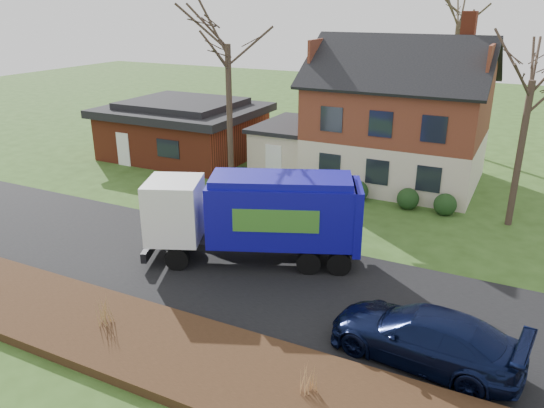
% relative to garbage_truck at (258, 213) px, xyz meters
% --- Properties ---
extents(ground, '(120.00, 120.00, 0.00)m').
position_rel_garbage_truck_xyz_m(ground, '(0.14, -1.22, -2.06)').
color(ground, '#2D4A18').
rests_on(ground, ground).
extents(road, '(80.00, 7.00, 0.02)m').
position_rel_garbage_truck_xyz_m(road, '(0.14, -1.22, -2.05)').
color(road, black).
rests_on(road, ground).
extents(mulch_verge, '(80.00, 3.50, 0.30)m').
position_rel_garbage_truck_xyz_m(mulch_verge, '(0.14, -6.52, -1.91)').
color(mulch_verge, black).
rests_on(mulch_verge, ground).
extents(main_house, '(12.95, 8.95, 9.26)m').
position_rel_garbage_truck_xyz_m(main_house, '(1.63, 12.69, 1.97)').
color(main_house, beige).
rests_on(main_house, ground).
extents(ranch_house, '(9.80, 8.20, 3.70)m').
position_rel_garbage_truck_xyz_m(ranch_house, '(-11.86, 11.78, -0.24)').
color(ranch_house, maroon).
rests_on(ranch_house, ground).
extents(garbage_truck, '(8.54, 5.27, 3.57)m').
position_rel_garbage_truck_xyz_m(garbage_truck, '(0.00, 0.00, 0.00)').
color(garbage_truck, black).
rests_on(garbage_truck, ground).
extents(silver_sedan, '(5.36, 2.62, 1.69)m').
position_rel_garbage_truck_xyz_m(silver_sedan, '(-2.09, 2.25, -1.21)').
color(silver_sedan, '#AAADB2').
rests_on(silver_sedan, ground).
extents(navy_wagon, '(5.66, 2.84, 1.58)m').
position_rel_garbage_truck_xyz_m(navy_wagon, '(7.14, -3.42, -1.27)').
color(navy_wagon, black).
rests_on(navy_wagon, ground).
extents(tree_front_west, '(3.59, 3.59, 10.68)m').
position_rel_garbage_truck_xyz_m(tree_front_west, '(-5.74, 7.57, 6.74)').
color(tree_front_west, '#3C2E24').
rests_on(tree_front_west, ground).
extents(tree_front_east, '(3.39, 3.39, 9.41)m').
position_rel_garbage_truck_xyz_m(tree_front_east, '(8.62, 8.52, 5.60)').
color(tree_front_east, '#3E2F25').
rests_on(tree_front_east, ground).
extents(tree_back, '(3.65, 3.65, 11.57)m').
position_rel_garbage_truck_xyz_m(tree_back, '(3.46, 21.87, 7.59)').
color(tree_back, '#453929').
rests_on(tree_back, ground).
extents(grass_clump_mid, '(0.35, 0.29, 0.97)m').
position_rel_garbage_truck_xyz_m(grass_clump_mid, '(-2.01, -6.39, -1.27)').
color(grass_clump_mid, '#A27E47').
rests_on(grass_clump_mid, mulch_verge).
extents(grass_clump_east, '(0.32, 0.26, 0.79)m').
position_rel_garbage_truck_xyz_m(grass_clump_east, '(4.89, -6.50, -1.36)').
color(grass_clump_east, tan).
rests_on(grass_clump_east, mulch_verge).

